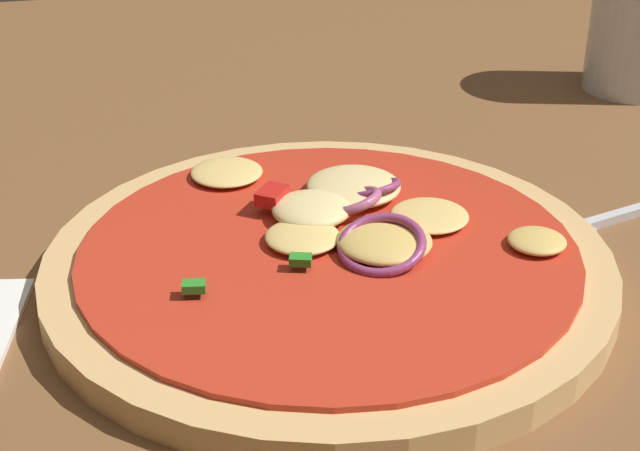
{
  "coord_description": "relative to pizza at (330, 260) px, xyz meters",
  "views": [
    {
      "loc": [
        -0.05,
        -0.43,
        0.28
      ],
      "look_at": [
        0.04,
        -0.01,
        0.05
      ],
      "focal_mm": 54.8,
      "sensor_mm": 36.0,
      "label": 1
    }
  ],
  "objects": [
    {
      "name": "dining_table",
      "position": [
        -0.04,
        0.02,
        -0.02
      ],
      "size": [
        1.32,
        1.07,
        0.03
      ],
      "color": "brown",
      "rests_on": "ground"
    },
    {
      "name": "pizza",
      "position": [
        0.0,
        0.0,
        0.0
      ],
      "size": [
        0.28,
        0.28,
        0.03
      ],
      "color": "tan",
      "rests_on": "dining_table"
    },
    {
      "name": "fork",
      "position": [
        0.17,
        0.03,
        -0.01
      ],
      "size": [
        0.16,
        0.06,
        0.0
      ],
      "color": "silver",
      "rests_on": "dining_table"
    }
  ]
}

